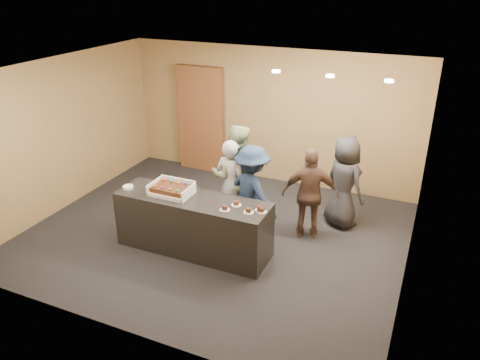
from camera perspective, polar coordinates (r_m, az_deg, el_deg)
The scene contains 17 objects.
room at distance 7.26m, azimuth -3.20°, elevation 2.61°, with size 6.04×6.00×2.70m.
serving_counter at distance 7.25m, azimuth -5.72°, elevation -5.42°, with size 2.40×0.70×0.90m, color black.
storage_cabinet at distance 10.02m, azimuth -4.75°, elevation 7.36°, with size 1.02×0.15×2.25m, color brown.
cake_box at distance 7.20m, azimuth -8.27°, elevation -1.32°, with size 0.63×0.43×0.18m.
sheet_cake at distance 7.16m, azimuth -8.39°, elevation -1.01°, with size 0.53×0.37×0.11m.
plate_stack at distance 7.52m, azimuth -13.49°, elevation -0.85°, with size 0.16×0.16×0.04m, color white.
slice_a at distance 6.66m, azimuth -1.86°, elevation -3.49°, with size 0.15×0.15×0.07m.
slice_b at distance 6.79m, azimuth -0.46°, elevation -2.90°, with size 0.15×0.15×0.07m.
slice_c at distance 6.60m, azimuth 1.07°, elevation -3.79°, with size 0.15×0.15×0.07m.
slice_d at distance 6.65m, azimuth 2.47°, elevation -3.55°, with size 0.15×0.15×0.07m.
slice_e at distance 6.62m, azimuth 2.66°, elevation -3.72°, with size 0.15×0.15×0.07m.
person_server_grey at distance 7.68m, azimuth -1.05°, elevation -0.65°, with size 0.58×0.38×1.58m, color #AAA9AF.
person_sage_man at distance 7.79m, azimuth -0.41°, elevation 0.50°, with size 0.86×0.67×1.77m, color gray.
person_navy_man at distance 7.45m, azimuth 1.49°, elevation -1.54°, with size 1.01×0.58×1.56m, color #1A2A47.
person_brown_extra at distance 7.53m, azimuth 8.56°, elevation -1.68°, with size 0.90×0.37×1.53m, color brown.
person_dark_suit at distance 7.98m, azimuth 12.57°, elevation -0.23°, with size 0.78×0.50×1.59m, color #25262A.
ceiling_spotlights at distance 6.81m, azimuth 10.93°, elevation 12.36°, with size 1.72×0.12×0.03m.
Camera 1 is at (3.08, -6.00, 4.03)m, focal length 35.00 mm.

